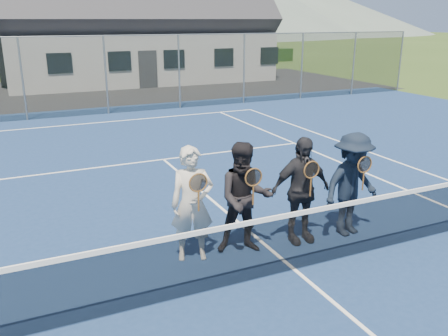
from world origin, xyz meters
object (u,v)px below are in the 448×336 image
Objects in this scene: clubhouse at (135,12)px; player_a at (192,204)px; tennis_net at (296,238)px; player_b at (245,198)px; player_d at (352,185)px; player_c at (301,190)px.

clubhouse reaches higher than player_a.
tennis_net is 1.04m from player_b.
player_a is at bearing 141.19° from tennis_net.
player_b reaches higher than tennis_net.
tennis_net is 6.49× the size of player_d.
player_a is 1.00× the size of player_d.
player_a is at bearing 172.27° from player_b.
player_b is 1.00× the size of player_c.
player_b and player_c have the same top height.
player_d reaches higher than tennis_net.
player_d is (1.94, -0.18, -0.00)m from player_b.
tennis_net is at bearing -38.81° from player_a.
clubhouse is at bearing 81.66° from player_c.
player_b is 1.00m from player_c.
player_a is at bearing 174.76° from player_c.
tennis_net is 6.49× the size of player_c.
player_d is at bearing 24.32° from tennis_net.
player_c is (1.84, -0.17, -0.00)m from player_a.
player_c is (1.00, -0.05, 0.00)m from player_b.
tennis_net is 1.74m from player_d.
tennis_net is 24.57m from clubhouse.
clubhouse is (4.00, 24.00, 3.45)m from tennis_net.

